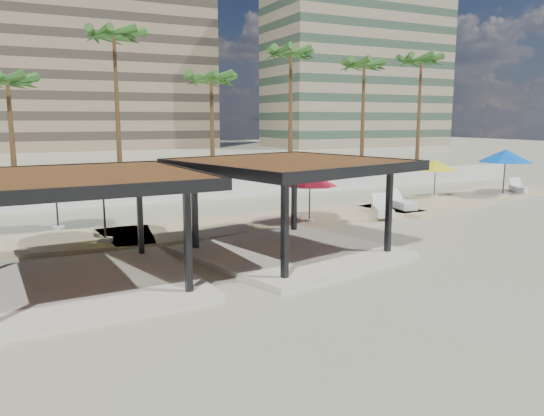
{
  "coord_description": "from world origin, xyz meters",
  "views": [
    {
      "loc": [
        -9.14,
        -15.2,
        4.91
      ],
      "look_at": [
        0.06,
        3.45,
        1.4
      ],
      "focal_mm": 35.0,
      "sensor_mm": 36.0,
      "label": 1
    }
  ],
  "objects_px": {
    "umbrella_c": "(310,179)",
    "pavilion_west": "(79,220)",
    "pavilion_central": "(290,198)",
    "lounger_b": "(382,210)",
    "lounger_d": "(518,188)",
    "lounger_c": "(401,203)"
  },
  "relations": [
    {
      "from": "lounger_b",
      "to": "lounger_c",
      "type": "xyz_separation_m",
      "value": [
        2.16,
        1.19,
        -0.0
      ]
    },
    {
      "from": "umbrella_c",
      "to": "lounger_c",
      "type": "height_order",
      "value": "umbrella_c"
    },
    {
      "from": "pavilion_central",
      "to": "umbrella_c",
      "type": "xyz_separation_m",
      "value": [
        3.38,
        4.39,
        0.1
      ]
    },
    {
      "from": "pavilion_west",
      "to": "lounger_d",
      "type": "xyz_separation_m",
      "value": [
        28.33,
        8.02,
        -1.65
      ]
    },
    {
      "from": "pavilion_west",
      "to": "lounger_c",
      "type": "relative_size",
      "value": 2.8
    },
    {
      "from": "pavilion_central",
      "to": "lounger_c",
      "type": "bearing_deg",
      "value": 15.78
    },
    {
      "from": "lounger_b",
      "to": "lounger_d",
      "type": "bearing_deg",
      "value": -49.24
    },
    {
      "from": "pavilion_central",
      "to": "lounger_b",
      "type": "bearing_deg",
      "value": 16.08
    },
    {
      "from": "lounger_b",
      "to": "lounger_d",
      "type": "height_order",
      "value": "lounger_b"
    },
    {
      "from": "pavilion_central",
      "to": "lounger_c",
      "type": "relative_size",
      "value": 3.32
    },
    {
      "from": "lounger_b",
      "to": "lounger_c",
      "type": "height_order",
      "value": "lounger_b"
    },
    {
      "from": "pavilion_central",
      "to": "lounger_d",
      "type": "height_order",
      "value": "pavilion_central"
    },
    {
      "from": "pavilion_central",
      "to": "lounger_c",
      "type": "xyz_separation_m",
      "value": [
        9.8,
        5.63,
        -1.68
      ]
    },
    {
      "from": "pavilion_central",
      "to": "pavilion_west",
      "type": "relative_size",
      "value": 1.19
    },
    {
      "from": "pavilion_central",
      "to": "lounger_b",
      "type": "relative_size",
      "value": 3.34
    },
    {
      "from": "pavilion_west",
      "to": "lounger_d",
      "type": "bearing_deg",
      "value": 12.98
    },
    {
      "from": "umbrella_c",
      "to": "lounger_d",
      "type": "height_order",
      "value": "umbrella_c"
    },
    {
      "from": "pavilion_central",
      "to": "lounger_d",
      "type": "distance_m",
      "value": 22.34
    },
    {
      "from": "lounger_c",
      "to": "lounger_d",
      "type": "xyz_separation_m",
      "value": [
        11.24,
        1.7,
        -0.02
      ]
    },
    {
      "from": "pavilion_west",
      "to": "lounger_c",
      "type": "bearing_deg",
      "value": 17.45
    },
    {
      "from": "umbrella_c",
      "to": "pavilion_west",
      "type": "bearing_deg",
      "value": -154.56
    },
    {
      "from": "lounger_b",
      "to": "umbrella_c",
      "type": "bearing_deg",
      "value": 119.23
    }
  ]
}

